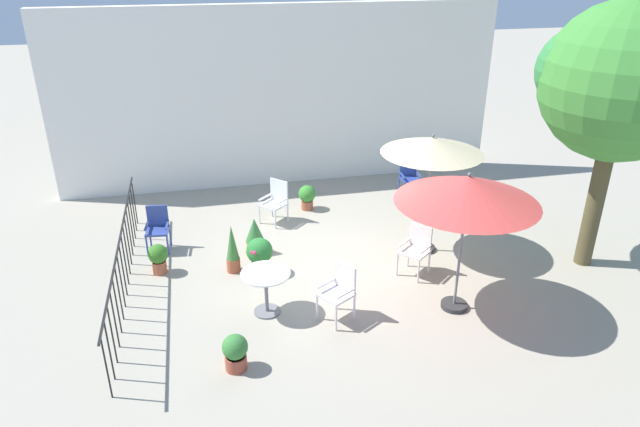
{
  "coord_description": "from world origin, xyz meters",
  "views": [
    {
      "loc": [
        -2.09,
        -9.09,
        5.49
      ],
      "look_at": [
        0.0,
        0.2,
        1.03
      ],
      "focal_mm": 32.18,
      "sensor_mm": 36.0,
      "label": 1
    }
  ],
  "objects_px": {
    "potted_plant_5": "(235,352)",
    "potted_plant_1": "(232,249)",
    "patio_chair_4": "(158,226)",
    "patio_chair_0": "(417,246)",
    "cafe_table_0": "(266,285)",
    "patio_chair_2": "(276,199)",
    "potted_plant_4": "(307,196)",
    "shade_tree": "(623,81)",
    "potted_plant_0": "(259,254)",
    "patio_umbrella_0": "(432,147)",
    "potted_plant_3": "(255,235)",
    "patio_chair_1": "(340,288)",
    "patio_umbrella_1": "(468,190)",
    "potted_plant_2": "(158,257)",
    "patio_chair_3": "(409,175)"
  },
  "relations": [
    {
      "from": "patio_chair_2",
      "to": "potted_plant_4",
      "type": "height_order",
      "value": "patio_chair_2"
    },
    {
      "from": "patio_chair_3",
      "to": "potted_plant_2",
      "type": "distance_m",
      "value": 6.19
    },
    {
      "from": "patio_umbrella_0",
      "to": "potted_plant_1",
      "type": "bearing_deg",
      "value": -179.9
    },
    {
      "from": "patio_umbrella_0",
      "to": "potted_plant_4",
      "type": "height_order",
      "value": "patio_umbrella_0"
    },
    {
      "from": "patio_chair_3",
      "to": "potted_plant_1",
      "type": "bearing_deg",
      "value": -149.57
    },
    {
      "from": "patio_chair_1",
      "to": "patio_chair_4",
      "type": "distance_m",
      "value": 4.2
    },
    {
      "from": "shade_tree",
      "to": "patio_umbrella_0",
      "type": "relative_size",
      "value": 2.0
    },
    {
      "from": "patio_chair_0",
      "to": "potted_plant_3",
      "type": "relative_size",
      "value": 1.25
    },
    {
      "from": "patio_chair_2",
      "to": "potted_plant_5",
      "type": "height_order",
      "value": "patio_chair_2"
    },
    {
      "from": "patio_umbrella_1",
      "to": "patio_chair_1",
      "type": "height_order",
      "value": "patio_umbrella_1"
    },
    {
      "from": "patio_chair_1",
      "to": "potted_plant_1",
      "type": "bearing_deg",
      "value": 129.9
    },
    {
      "from": "patio_umbrella_0",
      "to": "patio_chair_3",
      "type": "distance_m",
      "value": 3.09
    },
    {
      "from": "patio_umbrella_0",
      "to": "potted_plant_3",
      "type": "xyz_separation_m",
      "value": [
        -3.28,
        0.61,
        -1.76
      ]
    },
    {
      "from": "patio_umbrella_0",
      "to": "patio_chair_1",
      "type": "distance_m",
      "value": 3.3
    },
    {
      "from": "shade_tree",
      "to": "potted_plant_4",
      "type": "height_order",
      "value": "shade_tree"
    },
    {
      "from": "patio_chair_0",
      "to": "potted_plant_1",
      "type": "relative_size",
      "value": 0.99
    },
    {
      "from": "patio_umbrella_0",
      "to": "patio_chair_1",
      "type": "bearing_deg",
      "value": -140.0
    },
    {
      "from": "patio_umbrella_0",
      "to": "patio_chair_0",
      "type": "height_order",
      "value": "patio_umbrella_0"
    },
    {
      "from": "cafe_table_0",
      "to": "patio_umbrella_1",
      "type": "bearing_deg",
      "value": -10.06
    },
    {
      "from": "potted_plant_1",
      "to": "potted_plant_3",
      "type": "bearing_deg",
      "value": 52.02
    },
    {
      "from": "patio_umbrella_0",
      "to": "potted_plant_4",
      "type": "bearing_deg",
      "value": 127.95
    },
    {
      "from": "potted_plant_3",
      "to": "patio_umbrella_1",
      "type": "bearing_deg",
      "value": -40.85
    },
    {
      "from": "patio_chair_0",
      "to": "patio_chair_2",
      "type": "relative_size",
      "value": 1.0
    },
    {
      "from": "patio_umbrella_1",
      "to": "potted_plant_2",
      "type": "bearing_deg",
      "value": 155.25
    },
    {
      "from": "patio_chair_1",
      "to": "potted_plant_5",
      "type": "relative_size",
      "value": 1.68
    },
    {
      "from": "potted_plant_5",
      "to": "potted_plant_4",
      "type": "bearing_deg",
      "value": 67.98
    },
    {
      "from": "patio_chair_4",
      "to": "potted_plant_3",
      "type": "bearing_deg",
      "value": -17.2
    },
    {
      "from": "potted_plant_3",
      "to": "potted_plant_4",
      "type": "distance_m",
      "value": 2.28
    },
    {
      "from": "patio_chair_1",
      "to": "shade_tree",
      "type": "bearing_deg",
      "value": 8.5
    },
    {
      "from": "cafe_table_0",
      "to": "patio_chair_2",
      "type": "bearing_deg",
      "value": 78.75
    },
    {
      "from": "shade_tree",
      "to": "patio_umbrella_1",
      "type": "xyz_separation_m",
      "value": [
        -3.08,
        -0.9,
        -1.32
      ]
    },
    {
      "from": "patio_umbrella_0",
      "to": "cafe_table_0",
      "type": "relative_size",
      "value": 2.97
    },
    {
      "from": "patio_chair_1",
      "to": "patio_chair_4",
      "type": "xyz_separation_m",
      "value": [
        -2.9,
        3.03,
        -0.04
      ]
    },
    {
      "from": "patio_chair_4",
      "to": "potted_plant_1",
      "type": "relative_size",
      "value": 0.95
    },
    {
      "from": "patio_chair_3",
      "to": "patio_chair_0",
      "type": "bearing_deg",
      "value": -108.53
    },
    {
      "from": "potted_plant_1",
      "to": "potted_plant_2",
      "type": "height_order",
      "value": "potted_plant_1"
    },
    {
      "from": "shade_tree",
      "to": "potted_plant_5",
      "type": "relative_size",
      "value": 8.47
    },
    {
      "from": "patio_chair_2",
      "to": "potted_plant_0",
      "type": "bearing_deg",
      "value": -106.5
    },
    {
      "from": "cafe_table_0",
      "to": "patio_chair_2",
      "type": "height_order",
      "value": "patio_chair_2"
    },
    {
      "from": "patio_chair_0",
      "to": "potted_plant_3",
      "type": "bearing_deg",
      "value": 153.27
    },
    {
      "from": "patio_chair_4",
      "to": "patio_chair_0",
      "type": "bearing_deg",
      "value": -23.1
    },
    {
      "from": "patio_chair_0",
      "to": "patio_chair_1",
      "type": "height_order",
      "value": "patio_chair_1"
    },
    {
      "from": "potted_plant_5",
      "to": "potted_plant_1",
      "type": "bearing_deg",
      "value": 85.87
    },
    {
      "from": "patio_chair_0",
      "to": "patio_chair_4",
      "type": "distance_m",
      "value": 5.02
    },
    {
      "from": "patio_chair_4",
      "to": "potted_plant_5",
      "type": "distance_m",
      "value": 4.09
    },
    {
      "from": "patio_chair_2",
      "to": "patio_chair_4",
      "type": "distance_m",
      "value": 2.57
    },
    {
      "from": "patio_chair_2",
      "to": "potted_plant_3",
      "type": "bearing_deg",
      "value": -114.97
    },
    {
      "from": "potted_plant_4",
      "to": "potted_plant_0",
      "type": "bearing_deg",
      "value": -118.69
    },
    {
      "from": "patio_chair_2",
      "to": "potted_plant_4",
      "type": "bearing_deg",
      "value": 30.89
    },
    {
      "from": "shade_tree",
      "to": "potted_plant_0",
      "type": "relative_size",
      "value": 6.83
    }
  ]
}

